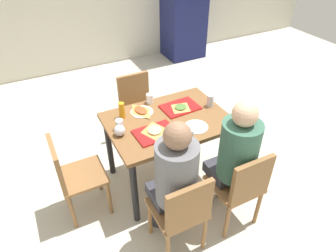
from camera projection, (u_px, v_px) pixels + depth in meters
ground_plane at (168, 178)px, 3.28m from camera, size 10.00×10.00×0.02m
main_table at (168, 128)px, 2.89m from camera, size 1.14×0.82×0.77m
chair_near_left at (182, 211)px, 2.31m from camera, size 0.40×0.40×0.84m
chair_near_right at (241, 185)px, 2.52m from camera, size 0.40×0.40×0.84m
chair_far_side at (137, 104)px, 3.56m from camera, size 0.40×0.40×0.84m
chair_left_end at (72, 173)px, 2.64m from camera, size 0.40×0.40×0.84m
person_in_red at (174, 176)px, 2.27m from camera, size 0.32×0.42×1.25m
person_in_brown_jacket at (235, 154)px, 2.48m from camera, size 0.32×0.42×1.25m
tray_red_near at (155, 133)px, 2.65m from camera, size 0.37×0.27×0.02m
tray_red_far at (180, 107)px, 2.98m from camera, size 0.37×0.28×0.02m
paper_plate_center at (142, 112)px, 2.92m from camera, size 0.22×0.22×0.01m
paper_plate_near_edge at (196, 127)px, 2.73m from camera, size 0.22×0.22×0.01m
pizza_slice_a at (155, 130)px, 2.65m from camera, size 0.23×0.25×0.02m
pizza_slice_b at (181, 107)px, 2.95m from camera, size 0.23×0.23×0.02m
pizza_slice_c at (141, 111)px, 2.92m from camera, size 0.18×0.25×0.02m
plastic_cup_a at (150, 99)px, 3.04m from camera, size 0.07×0.07×0.10m
plastic_cup_b at (190, 135)px, 2.56m from camera, size 0.07×0.07×0.10m
plastic_cup_c at (119, 125)px, 2.67m from camera, size 0.07×0.07×0.10m
soda_can at (210, 101)px, 2.98m from camera, size 0.07×0.07×0.12m
condiment_bottle at (122, 110)px, 2.81m from camera, size 0.06×0.06×0.16m
foil_bundle at (120, 130)px, 2.60m from camera, size 0.10×0.10×0.10m
drink_fridge at (184, 5)px, 5.43m from camera, size 0.70×0.60×1.90m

